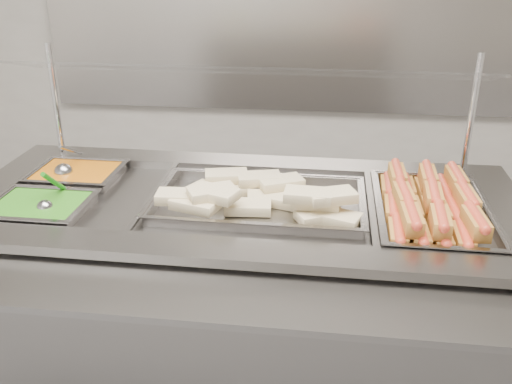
# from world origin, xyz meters

# --- Properties ---
(back_panel) EXTENTS (3.00, 0.04, 1.20)m
(back_panel) POSITION_xyz_m (0.00, 2.45, 1.20)
(back_panel) COLOR #A39E99
(back_panel) RESTS_ON ground
(steam_counter) EXTENTS (1.80, 0.82, 0.86)m
(steam_counter) POSITION_xyz_m (0.01, 0.48, 0.43)
(steam_counter) COLOR slate
(steam_counter) RESTS_ON ground
(tray_rail) EXTENTS (1.71, 0.38, 0.05)m
(tray_rail) POSITION_xyz_m (-0.00, -0.00, 0.81)
(tray_rail) COLOR gray
(tray_rail) RESTS_ON steam_counter
(sneeze_guard) EXTENTS (1.57, 0.30, 0.42)m
(sneeze_guard) POSITION_xyz_m (0.01, 0.69, 1.20)
(sneeze_guard) COLOR silver
(sneeze_guard) RESTS_ON steam_counter
(pan_hotdogs) EXTENTS (0.33, 0.53, 0.10)m
(pan_hotdogs) POSITION_xyz_m (0.60, 0.47, 0.81)
(pan_hotdogs) COLOR gray
(pan_hotdogs) RESTS_ON steam_counter
(pan_wraps) EXTENTS (0.65, 0.39, 0.07)m
(pan_wraps) POSITION_xyz_m (0.06, 0.48, 0.83)
(pan_wraps) COLOR gray
(pan_wraps) RESTS_ON steam_counter
(pan_beans) EXTENTS (0.29, 0.23, 0.10)m
(pan_beans) POSITION_xyz_m (-0.60, 0.63, 0.82)
(pan_beans) COLOR gray
(pan_beans) RESTS_ON steam_counter
(pan_peas) EXTENTS (0.29, 0.23, 0.10)m
(pan_peas) POSITION_xyz_m (-0.61, 0.35, 0.82)
(pan_peas) COLOR gray
(pan_peas) RESTS_ON steam_counter
(hotdogs_in_buns) EXTENTS (0.27, 0.49, 0.11)m
(hotdogs_in_buns) POSITION_xyz_m (0.58, 0.47, 0.86)
(hotdogs_in_buns) COLOR #935C1E
(hotdogs_in_buns) RESTS_ON pan_hotdogs
(tortilla_wraps) EXTENTS (0.63, 0.35, 0.09)m
(tortilla_wraps) POSITION_xyz_m (0.08, 0.46, 0.87)
(tortilla_wraps) COLOR beige
(tortilla_wraps) RESTS_ON pan_wraps
(ladle) EXTENTS (0.07, 0.19, 0.13)m
(ladle) POSITION_xyz_m (-0.64, 0.62, 0.86)
(ladle) COLOR #A1A2A6
(ladle) RESTS_ON pan_beans
(serving_spoon) EXTENTS (0.05, 0.17, 0.14)m
(serving_spoon) POSITION_xyz_m (-0.58, 0.35, 0.86)
(serving_spoon) COLOR #A1A2A6
(serving_spoon) RESTS_ON pan_peas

